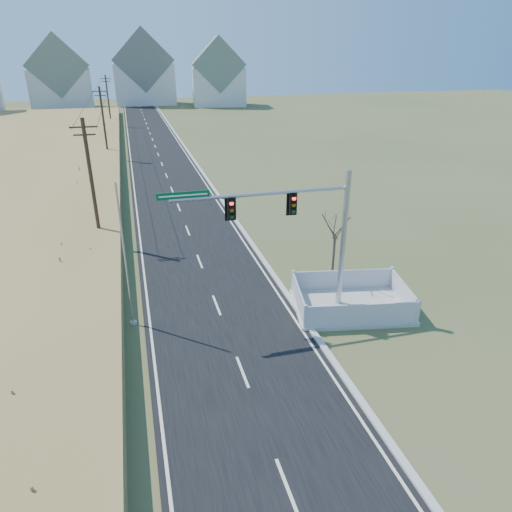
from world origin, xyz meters
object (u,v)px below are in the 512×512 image
at_px(fence_enclosure, 351,304).
at_px(traffic_signal_mast, 310,231).
at_px(flagpole, 127,272).
at_px(bare_tree, 336,225).
at_px(open_sign, 314,318).

bearing_deg(fence_enclosure, traffic_signal_mast, -179.59).
bearing_deg(flagpole, traffic_signal_mast, -7.27).
bearing_deg(traffic_signal_mast, fence_enclosure, -9.54).
bearing_deg(bare_tree, flagpole, -173.85).
relative_size(fence_enclosure, flagpole, 0.90).
height_order(fence_enclosure, flagpole, flagpole).
bearing_deg(bare_tree, traffic_signal_mast, -137.09).
distance_m(fence_enclosure, open_sign, 2.70).
xyz_separation_m(open_sign, bare_tree, (2.69, 3.80, 3.47)).
xyz_separation_m(traffic_signal_mast, bare_tree, (2.61, 2.43, -0.82)).
bearing_deg(open_sign, flagpole, 174.94).
bearing_deg(flagpole, open_sign, -15.65).
bearing_deg(traffic_signal_mast, bare_tree, 43.63).
bearing_deg(fence_enclosure, bare_tree, 97.70).
relative_size(fence_enclosure, open_sign, 9.65).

